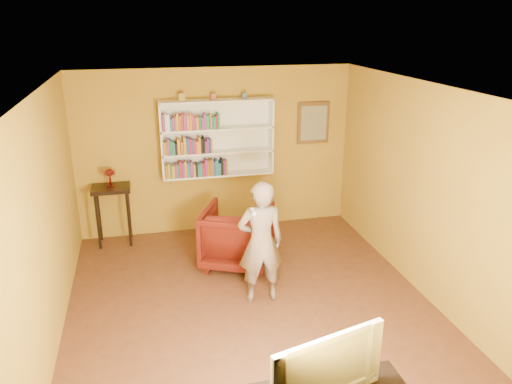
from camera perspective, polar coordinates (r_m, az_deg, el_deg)
room_shell at (r=6.01m, az=-0.71°, el=-4.40°), size 5.30×5.80×2.88m
bookshelf at (r=8.08m, az=-4.50°, el=6.18°), size 1.80×0.29×1.23m
books_row_lower at (r=8.05m, az=-6.86°, el=2.64°), size 0.99×0.19×0.27m
books_row_middle at (r=7.94m, az=-7.74°, el=5.20°), size 0.76×0.18×0.27m
books_row_upper at (r=7.86m, az=-7.57°, el=7.90°), size 0.89×0.19×0.27m
ornament_left at (r=7.83m, az=-8.50°, el=10.68°), size 0.09×0.09×0.12m
ornament_centre at (r=7.89m, az=-4.93°, el=10.83°), size 0.08×0.08×0.11m
ornament_right at (r=7.97m, az=-1.38°, el=10.95°), size 0.07×0.07×0.10m
framed_painting at (r=8.50m, az=6.57°, el=7.86°), size 0.55×0.05×0.70m
console_table at (r=8.08m, az=-16.16°, el=-0.50°), size 0.58×0.45×0.96m
ruby_lustre at (r=7.97m, az=-16.41°, el=1.98°), size 0.18×0.18×0.28m
armchair at (r=7.24m, az=-2.15°, el=-5.07°), size 1.25×1.27×0.88m
person at (r=6.21m, az=0.55°, el=-5.79°), size 0.59×0.39×1.60m
game_remote at (r=5.75m, az=-0.35°, el=-2.25°), size 0.04×0.15×0.04m
television at (r=4.27m, az=7.40°, el=-18.63°), size 1.03×0.40×0.59m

